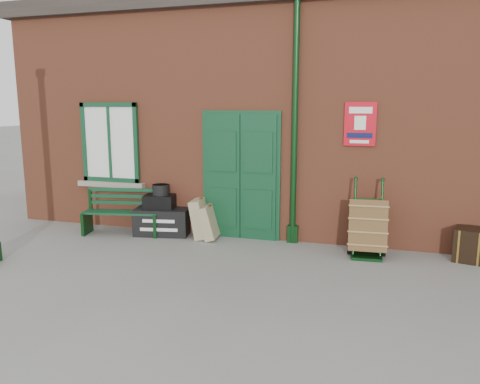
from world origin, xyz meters
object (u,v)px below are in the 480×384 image
at_px(bench, 123,211).
at_px(houdini_trunk, 163,221).
at_px(porter_trolley, 367,227).
at_px(dark_trunk, 480,246).

height_order(bench, houdini_trunk, bench).
bearing_deg(houdini_trunk, bench, -177.27).
distance_m(bench, porter_trolley, 4.36).
height_order(bench, dark_trunk, bench).
bearing_deg(houdini_trunk, porter_trolley, -13.84).
relative_size(houdini_trunk, porter_trolley, 0.82).
relative_size(bench, houdini_trunk, 1.48).
distance_m(bench, houdini_trunk, 0.76).
bearing_deg(houdini_trunk, dark_trunk, -11.04).
height_order(porter_trolley, dark_trunk, porter_trolley).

